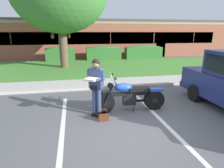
{
  "coord_description": "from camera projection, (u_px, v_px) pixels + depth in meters",
  "views": [
    {
      "loc": [
        -1.36,
        -4.44,
        2.41
      ],
      "look_at": [
        -0.28,
        1.1,
        0.85
      ],
      "focal_mm": 30.04,
      "sensor_mm": 36.0,
      "label": 1
    }
  ],
  "objects": [
    {
      "name": "stall_stripe_0",
      "position": [
        63.0,
        127.0,
        4.95
      ],
      "size": [
        0.18,
        4.4,
        0.01
      ],
      "primitive_type": "cube",
      "rotation": [
        0.0,
        0.0,
        0.01
      ],
      "color": "silver",
      "rests_on": "ground"
    },
    {
      "name": "brick_building",
      "position": [
        103.0,
        37.0,
        22.5
      ],
      "size": [
        25.88,
        10.43,
        3.63
      ],
      "color": "#93513D",
      "rests_on": "ground"
    },
    {
      "name": "grass_lawn",
      "position": [
        96.0,
        67.0,
        13.28
      ],
      "size": [
        60.0,
        7.28,
        0.06
      ],
      "primitive_type": "cube",
      "color": "#478433",
      "rests_on": "ground"
    },
    {
      "name": "handbag",
      "position": [
        104.0,
        116.0,
        5.26
      ],
      "size": [
        0.28,
        0.13,
        0.36
      ],
      "color": "#562D19",
      "rests_on": "ground"
    },
    {
      "name": "rider_person",
      "position": [
        96.0,
        83.0,
        5.35
      ],
      "size": [
        0.6,
        0.67,
        1.7
      ],
      "color": "black",
      "rests_on": "ground"
    },
    {
      "name": "hedge_center_right",
      "position": [
        143.0,
        52.0,
        17.3
      ],
      "size": [
        3.39,
        0.9,
        1.24
      ],
      "color": "#336B2D",
      "rests_on": "ground"
    },
    {
      "name": "hedge_center_left",
      "position": [
        104.0,
        53.0,
        16.62
      ],
      "size": [
        3.05,
        0.9,
        1.24
      ],
      "color": "#336B2D",
      "rests_on": "ground"
    },
    {
      "name": "motorcycle",
      "position": [
        132.0,
        96.0,
        5.87
      ],
      "size": [
        2.24,
        0.82,
        1.26
      ],
      "color": "black",
      "rests_on": "ground"
    },
    {
      "name": "concrete_walk",
      "position": [
        105.0,
        83.0,
        9.13
      ],
      "size": [
        60.0,
        1.5,
        0.08
      ],
      "primitive_type": "cube",
      "color": "#B7B2A8",
      "rests_on": "ground"
    },
    {
      "name": "hedge_left",
      "position": [
        61.0,
        54.0,
        15.94
      ],
      "size": [
        2.41,
        0.9,
        1.24
      ],
      "color": "#336B2D",
      "rests_on": "ground"
    },
    {
      "name": "stall_stripe_1",
      "position": [
        159.0,
        118.0,
        5.45
      ],
      "size": [
        0.18,
        4.4,
        0.01
      ],
      "primitive_type": "cube",
      "rotation": [
        0.0,
        0.0,
        0.01
      ],
      "color": "silver",
      "rests_on": "ground"
    },
    {
      "name": "curb_strip",
      "position": [
        108.0,
        87.0,
        8.32
      ],
      "size": [
        60.0,
        0.2,
        0.12
      ],
      "primitive_type": "cube",
      "color": "#B7B2A8",
      "rests_on": "ground"
    },
    {
      "name": "ground_plane",
      "position": [
        130.0,
        124.0,
        5.09
      ],
      "size": [
        140.0,
        140.0,
        0.0
      ],
      "primitive_type": "plane",
      "color": "#565659"
    }
  ]
}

